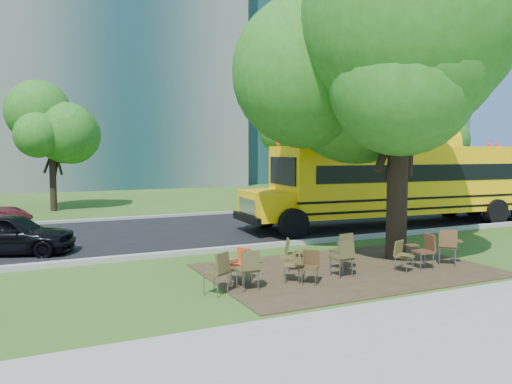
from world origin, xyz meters
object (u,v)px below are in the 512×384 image
chair_2 (294,260)px  chair_9 (240,261)px  main_tree (400,58)px  chair_10 (292,251)px  chair_1 (250,266)px  chair_0 (219,268)px  chair_7 (448,243)px  school_bus (411,180)px  chair_8 (240,265)px  black_car (8,234)px  chair_4 (344,254)px  chair_6 (424,248)px  chair_11 (344,247)px  chair_5 (402,253)px  chair_3 (309,263)px

chair_2 → chair_9: chair_2 is taller
main_tree → chair_10: 5.93m
chair_1 → chair_9: chair_1 is taller
chair_0 → chair_7: chair_7 is taller
chair_2 → school_bus: bearing=-27.5°
chair_8 → black_car: (-4.70, 5.88, 0.12)m
chair_2 → chair_8: size_ratio=1.03×
chair_4 → black_car: size_ratio=0.25×
chair_0 → chair_6: bearing=-34.5°
chair_10 → chair_2: bearing=-5.8°
chair_4 → chair_11: (0.42, 0.62, 0.02)m
main_tree → school_bus: (4.92, 4.87, -3.62)m
school_bus → chair_8: (-9.92, -5.64, -1.33)m
chair_9 → chair_8: bearing=125.7°
school_bus → chair_4: bearing=-137.6°
main_tree → chair_2: (-3.75, -0.97, -4.94)m
school_bus → chair_1: 11.65m
chair_6 → chair_10: 3.34m
chair_5 → chair_11: 1.42m
chair_2 → chair_5: size_ratio=1.06×
chair_6 → black_car: black_car is taller
chair_5 → chair_7: 1.57m
main_tree → chair_4: size_ratio=9.85×
chair_0 → school_bus: bearing=-3.4°
chair_2 → chair_11: 1.76m
chair_11 → black_car: (-7.63, 5.59, 0.03)m
chair_6 → chair_2: bearing=94.6°
black_car → chair_1: bearing=-122.5°
chair_7 → chair_11: (-2.74, 0.75, -0.01)m
main_tree → chair_4: bearing=-156.3°
school_bus → chair_1: size_ratio=14.62×
chair_10 → chair_3: bearing=10.0°
chair_1 → chair_4: (2.47, 0.08, 0.02)m
chair_0 → chair_5: chair_0 is taller
chair_2 → chair_4: (1.27, -0.12, 0.06)m
chair_1 → chair_3: 1.44m
chair_3 → chair_5: bearing=-139.4°
chair_4 → chair_7: bearing=-4.8°
chair_2 → chair_9: bearing=88.7°
chair_1 → chair_6: size_ratio=0.98×
chair_0 → chair_1: (0.68, -0.05, -0.00)m
chair_8 → chair_9: bearing=2.0°
main_tree → chair_4: (-2.49, -1.09, -4.88)m
chair_7 → black_car: black_car is taller
school_bus → chair_6: school_bus is taller
chair_2 → chair_3: (0.24, -0.27, -0.04)m
chair_2 → chair_4: bearing=-67.0°
chair_8 → chair_9: 0.44m
chair_6 → chair_0: bearing=97.9°
chair_2 → black_car: size_ratio=0.23×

